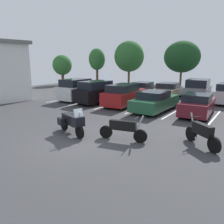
{
  "coord_description": "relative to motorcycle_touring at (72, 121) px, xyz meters",
  "views": [
    {
      "loc": [
        6.66,
        -7.22,
        3.52
      ],
      "look_at": [
        -0.11,
        2.95,
        0.75
      ],
      "focal_mm": 35.53,
      "sensor_mm": 36.0,
      "label": 1
    }
  ],
  "objects": [
    {
      "name": "ground",
      "position": [
        0.77,
        -0.41,
        -0.72
      ],
      "size": [
        44.0,
        44.0,
        0.1
      ],
      "primitive_type": "cube",
      "color": "#38383A"
    },
    {
      "name": "tree_far_right",
      "position": [
        -13.26,
        19.43,
        3.19
      ],
      "size": [
        2.43,
        2.43,
        5.49
      ],
      "color": "#4C3823",
      "rests_on": "ground"
    },
    {
      "name": "car_maroon",
      "position": [
        4.15,
        7.64,
        0.06
      ],
      "size": [
        2.01,
        4.33,
        1.49
      ],
      "color": "maroon",
      "rests_on": "ground"
    },
    {
      "name": "car_green",
      "position": [
        1.25,
        7.33,
        0.05
      ],
      "size": [
        2.01,
        4.89,
        1.49
      ],
      "color": "#235638",
      "rests_on": "ground"
    },
    {
      "name": "car_white",
      "position": [
        -6.73,
        7.83,
        0.3
      ],
      "size": [
        2.06,
        4.33,
        1.99
      ],
      "color": "white",
      "rests_on": "ground"
    },
    {
      "name": "parking_stripes",
      "position": [
        -1.44,
        7.65,
        -0.67
      ],
      "size": [
        13.56,
        4.8,
        0.01
      ],
      "color": "silver",
      "rests_on": "ground"
    },
    {
      "name": "car_far_charcoal",
      "position": [
        -2.63,
        13.52,
        0.05
      ],
      "size": [
        1.96,
        4.88,
        1.5
      ],
      "color": "#38383D",
      "rests_on": "ground"
    },
    {
      "name": "tree_center_right",
      "position": [
        -0.82,
        20.18,
        3.44
      ],
      "size": [
        4.31,
        4.31,
        6.01
      ],
      "color": "#4C3823",
      "rests_on": "ground"
    },
    {
      "name": "car_far_grey",
      "position": [
        2.75,
        13.82,
        0.32
      ],
      "size": [
        2.24,
        4.58,
        1.99
      ],
      "color": "slate",
      "rests_on": "ground"
    },
    {
      "name": "tree_right",
      "position": [
        -8.25,
        20.28,
        3.59
      ],
      "size": [
        4.14,
        4.14,
        6.39
      ],
      "color": "#4C3823",
      "rests_on": "ground"
    },
    {
      "name": "motorcycle_touring",
      "position": [
        0.0,
        0.0,
        0.0
      ],
      "size": [
        2.22,
        1.17,
        1.42
      ],
      "color": "black",
      "rests_on": "ground"
    },
    {
      "name": "motorcycle_third",
      "position": [
        5.67,
        1.88,
        -0.1
      ],
      "size": [
        1.71,
        1.44,
        1.32
      ],
      "color": "black",
      "rests_on": "ground"
    },
    {
      "name": "motorcycle_second",
      "position": [
        2.52,
        0.66,
        -0.13
      ],
      "size": [
        2.25,
        0.73,
        1.25
      ],
      "color": "black",
      "rests_on": "ground"
    },
    {
      "name": "car_black",
      "position": [
        -4.23,
        7.7,
        0.28
      ],
      "size": [
        2.18,
        4.7,
        1.93
      ],
      "color": "black",
      "rests_on": "ground"
    },
    {
      "name": "tree_center",
      "position": [
        -18.37,
        17.25,
        2.35
      ],
      "size": [
        2.94,
        2.94,
        4.57
      ],
      "color": "#4C3823",
      "rests_on": "ground"
    },
    {
      "name": "car_red",
      "position": [
        -1.67,
        7.85,
        0.2
      ],
      "size": [
        2.07,
        4.69,
        1.77
      ],
      "color": "maroon",
      "rests_on": "ground"
    },
    {
      "name": "car_far_champagne",
      "position": [
        0.06,
        13.49,
        0.09
      ],
      "size": [
        2.12,
        4.48,
        1.55
      ],
      "color": "#C1B289",
      "rests_on": "ground"
    }
  ]
}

